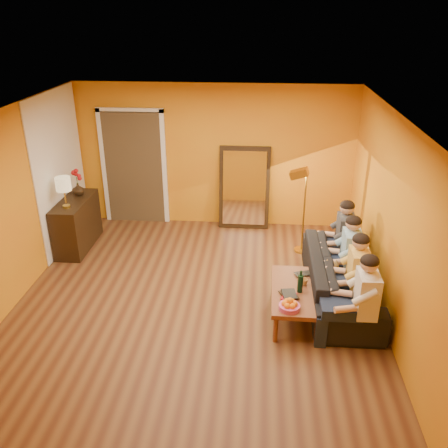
# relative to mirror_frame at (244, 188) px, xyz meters

# --- Properties ---
(room_shell) EXTENTS (5.00, 5.50, 2.60)m
(room_shell) POSITION_rel_mirror_frame_xyz_m (-0.55, -2.26, 0.54)
(room_shell) COLOR brown
(room_shell) RESTS_ON ground
(white_accent) EXTENTS (0.02, 1.90, 2.58)m
(white_accent) POSITION_rel_mirror_frame_xyz_m (-3.04, -0.88, 0.54)
(white_accent) COLOR white
(white_accent) RESTS_ON wall_left
(doorway_recess) EXTENTS (1.06, 0.30, 2.10)m
(doorway_recess) POSITION_rel_mirror_frame_xyz_m (-2.05, 0.20, 0.29)
(doorway_recess) COLOR #3F2D19
(doorway_recess) RESTS_ON floor
(door_jamb_left) EXTENTS (0.08, 0.06, 2.20)m
(door_jamb_left) POSITION_rel_mirror_frame_xyz_m (-2.62, 0.08, 0.29)
(door_jamb_left) COLOR white
(door_jamb_left) RESTS_ON wall_back
(door_jamb_right) EXTENTS (0.08, 0.06, 2.20)m
(door_jamb_right) POSITION_rel_mirror_frame_xyz_m (-1.48, 0.08, 0.29)
(door_jamb_right) COLOR white
(door_jamb_right) RESTS_ON wall_back
(door_header) EXTENTS (1.22, 0.06, 0.08)m
(door_header) POSITION_rel_mirror_frame_xyz_m (-2.05, 0.08, 1.36)
(door_header) COLOR white
(door_header) RESTS_ON wall_back
(mirror_frame) EXTENTS (0.92, 0.27, 1.51)m
(mirror_frame) POSITION_rel_mirror_frame_xyz_m (0.00, 0.00, 0.00)
(mirror_frame) COLOR black
(mirror_frame) RESTS_ON floor
(mirror_glass) EXTENTS (0.78, 0.21, 1.35)m
(mirror_glass) POSITION_rel_mirror_frame_xyz_m (0.00, -0.04, 0.00)
(mirror_glass) COLOR white
(mirror_glass) RESTS_ON mirror_frame
(sideboard) EXTENTS (0.44, 1.18, 0.85)m
(sideboard) POSITION_rel_mirror_frame_xyz_m (-2.79, -1.08, -0.34)
(sideboard) COLOR black
(sideboard) RESTS_ON floor
(table_lamp) EXTENTS (0.24, 0.24, 0.51)m
(table_lamp) POSITION_rel_mirror_frame_xyz_m (-2.79, -1.38, 0.34)
(table_lamp) COLOR beige
(table_lamp) RESTS_ON sideboard
(sofa) EXTENTS (2.26, 0.88, 0.66)m
(sofa) POSITION_rel_mirror_frame_xyz_m (1.45, -2.32, -0.43)
(sofa) COLOR black
(sofa) RESTS_ON floor
(coffee_table) EXTENTS (0.64, 1.23, 0.42)m
(coffee_table) POSITION_rel_mirror_frame_xyz_m (0.79, -2.83, -0.55)
(coffee_table) COLOR brown
(coffee_table) RESTS_ON floor
(floor_lamp) EXTENTS (0.34, 0.29, 1.44)m
(floor_lamp) POSITION_rel_mirror_frame_xyz_m (1.02, -0.95, -0.04)
(floor_lamp) COLOR gold
(floor_lamp) RESTS_ON floor
(dog) EXTENTS (0.54, 0.66, 0.67)m
(dog) POSITION_rel_mirror_frame_xyz_m (1.32, -2.52, -0.43)
(dog) COLOR #AC8B4D
(dog) RESTS_ON floor
(person_far_left) EXTENTS (0.70, 0.44, 1.22)m
(person_far_left) POSITION_rel_mirror_frame_xyz_m (1.58, -3.32, -0.15)
(person_far_left) COLOR beige
(person_far_left) RESTS_ON sofa
(person_mid_left) EXTENTS (0.70, 0.44, 1.22)m
(person_mid_left) POSITION_rel_mirror_frame_xyz_m (1.58, -2.77, -0.15)
(person_mid_left) COLOR gold
(person_mid_left) RESTS_ON sofa
(person_mid_right) EXTENTS (0.70, 0.44, 1.22)m
(person_mid_right) POSITION_rel_mirror_frame_xyz_m (1.58, -2.22, -0.15)
(person_mid_right) COLOR #7CA4C0
(person_mid_right) RESTS_ON sofa
(person_far_right) EXTENTS (0.70, 0.44, 1.22)m
(person_far_right) POSITION_rel_mirror_frame_xyz_m (1.58, -1.67, -0.15)
(person_far_right) COLOR #2E2E33
(person_far_right) RESTS_ON sofa
(fruit_bowl) EXTENTS (0.26, 0.26, 0.16)m
(fruit_bowl) POSITION_rel_mirror_frame_xyz_m (0.69, -3.28, -0.26)
(fruit_bowl) COLOR #C04380
(fruit_bowl) RESTS_ON coffee_table
(wine_bottle) EXTENTS (0.07, 0.07, 0.31)m
(wine_bottle) POSITION_rel_mirror_frame_xyz_m (0.84, -2.88, -0.18)
(wine_bottle) COLOR black
(wine_bottle) RESTS_ON coffee_table
(tumbler) EXTENTS (0.11, 0.11, 0.09)m
(tumbler) POSITION_rel_mirror_frame_xyz_m (0.91, -2.71, -0.30)
(tumbler) COLOR #B27F3F
(tumbler) RESTS_ON coffee_table
(laptop) EXTENTS (0.37, 0.30, 0.03)m
(laptop) POSITION_rel_mirror_frame_xyz_m (0.97, -2.48, -0.33)
(laptop) COLOR black
(laptop) RESTS_ON coffee_table
(book_lower) EXTENTS (0.27, 0.30, 0.02)m
(book_lower) POSITION_rel_mirror_frame_xyz_m (0.61, -3.03, -0.33)
(book_lower) COLOR black
(book_lower) RESTS_ON coffee_table
(book_mid) EXTENTS (0.23, 0.26, 0.02)m
(book_mid) POSITION_rel_mirror_frame_xyz_m (0.62, -3.02, -0.31)
(book_mid) COLOR #A81317
(book_mid) RESTS_ON book_lower
(book_upper) EXTENTS (0.21, 0.26, 0.02)m
(book_upper) POSITION_rel_mirror_frame_xyz_m (0.61, -3.04, -0.29)
(book_upper) COLOR black
(book_upper) RESTS_ON book_mid
(vase) EXTENTS (0.20, 0.20, 0.21)m
(vase) POSITION_rel_mirror_frame_xyz_m (-2.79, -0.83, 0.19)
(vase) COLOR black
(vase) RESTS_ON sideboard
(flowers) EXTENTS (0.17, 0.17, 0.48)m
(flowers) POSITION_rel_mirror_frame_xyz_m (-2.79, -0.83, 0.45)
(flowers) COLOR #A81317
(flowers) RESTS_ON vase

